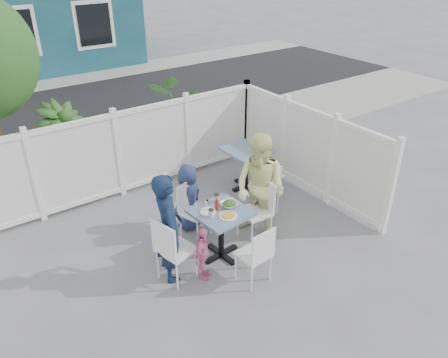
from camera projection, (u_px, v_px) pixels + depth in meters
ground at (186, 264)px, 6.42m from camera, size 80.00×80.00×0.00m
near_sidewalk at (91, 167)px, 9.12m from camera, size 24.00×2.60×0.01m
street at (41, 116)px, 11.75m from camera, size 24.00×5.00×0.01m
far_sidewalk at (13, 88)px, 13.95m from camera, size 24.00×1.60×0.01m
fence_back at (119, 156)px, 7.80m from camera, size 5.86×0.08×1.60m
fence_right at (307, 151)px, 8.00m from camera, size 0.08×3.66×1.60m
potted_shrub_a at (66, 149)px, 7.90m from camera, size 1.30×1.30×1.71m
potted_shrub_b at (190, 122)px, 9.16m from camera, size 1.72×1.57×1.65m
main_table at (221, 221)px, 6.29m from camera, size 0.82×0.82×0.79m
spare_table at (246, 158)px, 8.11m from camera, size 0.77×0.77×0.80m
chair_left at (171, 247)px, 5.83m from camera, size 0.53×0.54×1.00m
chair_right at (259, 205)px, 6.75m from camera, size 0.46×0.47×0.99m
chair_back at (191, 206)px, 6.81m from camera, size 0.52×0.51×0.91m
chair_near at (258, 252)px, 5.83m from camera, size 0.43×0.42×0.89m
chair_spare at (267, 185)px, 7.39m from camera, size 0.54×0.53×0.92m
man at (168, 228)px, 5.83m from camera, size 0.56×0.68×1.60m
woman at (260, 188)px, 6.62m from camera, size 0.84×0.98×1.74m
boy at (189, 197)px, 6.98m from camera, size 0.62×0.49×1.13m
toddler at (202, 254)px, 5.97m from camera, size 0.49×0.46×0.81m
plate_main at (228, 216)px, 6.08m from camera, size 0.26×0.26×0.02m
plate_side at (208, 212)px, 6.17m from camera, size 0.23×0.23×0.02m
salad_bowl at (229, 204)px, 6.30m from camera, size 0.25×0.25×0.06m
coffee_cup_a at (211, 213)px, 6.05m from camera, size 0.07×0.07×0.11m
coffee_cup_b at (217, 199)px, 6.38m from camera, size 0.08×0.08×0.12m
ketchup_bottle at (217, 205)px, 6.18m from camera, size 0.05×0.05×0.16m
salt_shaker at (206, 204)px, 6.30m from camera, size 0.03×0.03×0.07m
pepper_shaker at (207, 202)px, 6.35m from camera, size 0.03×0.03×0.07m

